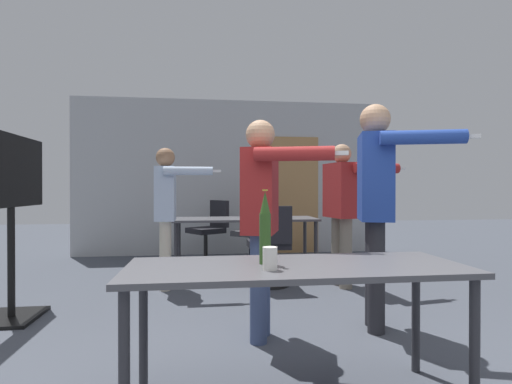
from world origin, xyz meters
TOP-DOWN VIEW (x-y plane):
  - back_wall at (0.03, 5.46)m, footprint 5.33×0.12m
  - conference_table_near at (0.02, 0.54)m, footprint 1.76×0.66m
  - conference_table_far at (0.09, 3.91)m, footprint 1.94×0.70m
  - tv_screen at (-2.12, 2.18)m, footprint 0.44×1.24m
  - person_near_casual at (1.13, 2.95)m, footprint 0.84×0.68m
  - person_left_plaid at (-0.03, 1.46)m, footprint 0.71×0.74m
  - person_right_polo at (-0.88, 3.10)m, footprint 0.72×0.57m
  - person_far_watching at (0.92, 1.55)m, footprint 0.76×0.79m
  - office_chair_far_right at (0.31, 4.54)m, footprint 0.69×0.68m
  - office_chair_side_rolled at (0.29, 3.05)m, footprint 0.52×0.55m
  - office_chair_far_left at (-0.38, 4.75)m, footprint 0.68×0.66m
  - beer_bottle at (-0.14, 0.59)m, footprint 0.06×0.06m
  - drink_cup at (-0.14, 0.43)m, footprint 0.07×0.07m

SIDE VIEW (x-z plane):
  - office_chair_far_right at x=0.31m, z-range -0.03..0.88m
  - office_chair_side_rolled at x=0.29m, z-range -0.03..0.91m
  - office_chair_far_left at x=-0.38m, z-range -0.02..0.92m
  - conference_table_near at x=0.02m, z-range 0.29..1.02m
  - conference_table_far at x=0.09m, z-range 0.30..1.03m
  - drink_cup at x=-0.14m, z-range 0.73..0.84m
  - beer_bottle at x=-0.14m, z-range 0.72..1.11m
  - person_right_polo at x=-0.88m, z-range 0.17..1.76m
  - person_near_casual at x=1.13m, z-range 0.16..1.81m
  - person_left_plaid at x=-0.03m, z-range 0.17..1.82m
  - tv_screen at x=-2.12m, z-range 0.22..1.83m
  - person_far_watching at x=0.92m, z-range 0.19..2.00m
  - back_wall at x=0.03m, z-range -0.01..2.66m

